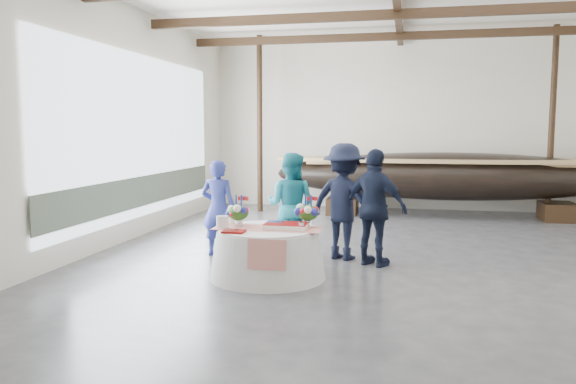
# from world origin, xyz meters

# --- Properties ---
(floor) EXTENTS (10.00, 12.00, 0.01)m
(floor) POSITION_xyz_m (0.00, 0.00, 0.00)
(floor) COLOR #3D3D42
(floor) RESTS_ON ground
(wall_back) EXTENTS (10.00, 0.02, 4.50)m
(wall_back) POSITION_xyz_m (0.00, 6.00, 2.25)
(wall_back) COLOR silver
(wall_back) RESTS_ON ground
(wall_front) EXTENTS (10.00, 0.02, 4.50)m
(wall_front) POSITION_xyz_m (0.00, -6.00, 2.25)
(wall_front) COLOR silver
(wall_front) RESTS_ON ground
(wall_left) EXTENTS (0.02, 12.00, 4.50)m
(wall_left) POSITION_xyz_m (-5.00, 0.00, 2.25)
(wall_left) COLOR silver
(wall_left) RESTS_ON ground
(pavilion_structure) EXTENTS (9.80, 11.76, 4.50)m
(pavilion_structure) POSITION_xyz_m (0.00, 0.81, 4.00)
(pavilion_structure) COLOR black
(pavilion_structure) RESTS_ON ground
(open_bay) EXTENTS (0.03, 7.00, 3.20)m
(open_bay) POSITION_xyz_m (-4.95, 1.00, 1.83)
(open_bay) COLOR silver
(open_bay) RESTS_ON ground
(longboat_display) EXTENTS (8.43, 1.69, 1.58)m
(longboat_display) POSITION_xyz_m (1.19, 4.69, 1.01)
(longboat_display) COLOR black
(longboat_display) RESTS_ON ground
(banquet_table) EXTENTS (1.67, 1.67, 0.72)m
(banquet_table) POSITION_xyz_m (-1.70, -1.68, 0.36)
(banquet_table) COLOR silver
(banquet_table) RESTS_ON ground
(tabletop_items) EXTENTS (1.55, 0.96, 0.40)m
(tabletop_items) POSITION_xyz_m (-1.71, -1.56, 0.87)
(tabletop_items) COLOR red
(tabletop_items) RESTS_ON banquet_table
(guest_woman_blue) EXTENTS (0.60, 0.40, 1.63)m
(guest_woman_blue) POSITION_xyz_m (-2.86, -0.46, 0.81)
(guest_woman_blue) COLOR navy
(guest_woman_blue) RESTS_ON ground
(guest_woman_teal) EXTENTS (0.94, 0.78, 1.75)m
(guest_woman_teal) POSITION_xyz_m (-1.64, -0.35, 0.88)
(guest_woman_teal) COLOR teal
(guest_woman_teal) RESTS_ON ground
(guest_man_left) EXTENTS (1.41, 1.11, 1.91)m
(guest_man_left) POSITION_xyz_m (-0.76, -0.26, 0.95)
(guest_man_left) COLOR black
(guest_man_left) RESTS_ON ground
(guest_man_right) EXTENTS (1.16, 0.89, 1.84)m
(guest_man_right) POSITION_xyz_m (-0.23, -0.64, 0.92)
(guest_man_right) COLOR black
(guest_man_right) RESTS_ON ground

